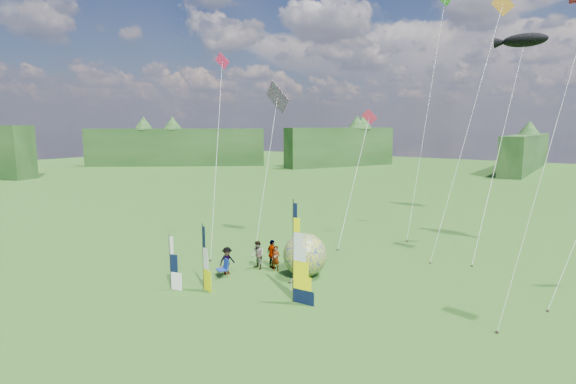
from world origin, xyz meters
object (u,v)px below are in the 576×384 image
Objects in this scene: spectator_d at (272,254)px; side_banner_left at (203,258)px; feather_banner_main at (293,253)px; camp_chair at (222,268)px; spectator_c at (227,261)px; bol_inflatable at (305,255)px; spectator_b at (258,255)px; spectator_a at (276,258)px; kite_whale at (502,129)px; side_banner_far at (170,263)px.

side_banner_left is at bearing 102.06° from spectator_d.
feather_banner_main is at bearing 29.36° from side_banner_left.
camp_chair is (-5.64, 0.64, -2.05)m from feather_banner_main.
spectator_d is (1.59, 2.49, 0.08)m from spectator_c.
bol_inflatable reaches higher than spectator_b.
camp_chair is at bearing -88.61° from spectator_b.
spectator_a is 1.21m from spectator_b.
bol_inflatable is 2.12m from spectator_a.
kite_whale is at bearing 70.18° from spectator_b.
side_banner_far is at bearing -177.34° from spectator_c.
spectator_a is 19.13m from kite_whale.
spectator_d reaches higher than camp_chair.
side_banner_far is at bearing -88.83° from spectator_b.
spectator_d is (-0.46, 0.23, 0.13)m from spectator_a.
spectator_a is at bearing -174.25° from bol_inflatable.
spectator_c is (-5.79, 1.26, -1.76)m from feather_banner_main.
spectator_a is at bearing 175.61° from spectator_d.
side_banner_left is 23.31m from kite_whale.
feather_banner_main is 1.71× the size of side_banner_far.
side_banner_left is at bearing -51.39° from camp_chair.
spectator_b is 0.10× the size of kite_whale.
feather_banner_main reaches higher than bol_inflatable.
feather_banner_main is 1.98× the size of bol_inflatable.
side_banner_far is 2.73× the size of camp_chair.
feather_banner_main is at bearing 160.38° from spectator_d.
side_banner_left is at bearing 20.82° from side_banner_far.
spectator_d is at bearing -17.63° from spectator_c.
spectator_d reaches higher than spectator_c.
feather_banner_main is at bearing 5.51° from side_banner_far.
kite_whale is (8.10, 13.87, 7.54)m from bol_inflatable.
kite_whale is at bearing -105.29° from spectator_d.
feather_banner_main reaches higher than spectator_a.
bol_inflatable is 17.74m from kite_whale.
spectator_c reaches higher than spectator_a.
side_banner_far is 7.91m from bol_inflatable.
spectator_b is at bearing -165.77° from spectator_a.
side_banner_far is 6.68m from spectator_a.
spectator_d is at bearing 93.98° from side_banner_left.
camp_chair is (-0.75, -2.50, -0.35)m from spectator_b.
bol_inflatable is 1.40× the size of spectator_d.
side_banner_far is 25.02m from kite_whale.
side_banner_far is 1.68× the size of spectator_b.
side_banner_left reaches higher than spectator_a.
spectator_b is 1.07× the size of spectator_c.
spectator_c is (-4.10, -2.47, -0.46)m from bol_inflatable.
bol_inflatable is 1.44× the size of spectator_b.
spectator_d is (2.40, 6.22, -0.59)m from side_banner_far.
bol_inflatable is 2.35× the size of camp_chair.
side_banner_far reaches higher than spectator_d.
feather_banner_main is at bearing -87.34° from spectator_c.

